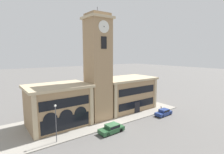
{
  "coord_description": "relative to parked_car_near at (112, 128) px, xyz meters",
  "views": [
    {
      "loc": [
        -17.91,
        -23.76,
        13.05
      ],
      "look_at": [
        1.85,
        3.03,
        8.63
      ],
      "focal_mm": 28.0,
      "sensor_mm": 36.0,
      "label": 1
    }
  ],
  "objects": [
    {
      "name": "ground_plane",
      "position": [
        1.5,
        1.43,
        -0.74
      ],
      "size": [
        300.0,
        300.0,
        0.0
      ],
      "primitive_type": "plane",
      "color": "#605E5B"
    },
    {
      "name": "sidewalk_kerb",
      "position": [
        1.5,
        7.67,
        -0.66
      ],
      "size": [
        38.18,
        12.47,
        0.15
      ],
      "color": "gray",
      "rests_on": "ground_plane"
    },
    {
      "name": "clock_tower",
      "position": [
        1.51,
        6.55,
        9.59
      ],
      "size": [
        4.89,
        4.89,
        21.74
      ],
      "color": "#9E7F5B",
      "rests_on": "ground_plane"
    },
    {
      "name": "town_hall_left_wing",
      "position": [
        -6.06,
        8.15,
        3.06
      ],
      "size": [
        11.05,
        8.14,
        7.54
      ],
      "color": "#9E7F5B",
      "rests_on": "ground_plane"
    },
    {
      "name": "town_hall_right_wing",
      "position": [
        10.24,
        8.15,
        3.06
      ],
      "size": [
        13.4,
        8.14,
        7.54
      ],
      "color": "#9E7F5B",
      "rests_on": "ground_plane"
    },
    {
      "name": "parked_car_near",
      "position": [
        0.0,
        0.0,
        0.0
      ],
      "size": [
        4.42,
        2.0,
        1.42
      ],
      "rotation": [
        0.0,
        0.0,
        3.17
      ],
      "color": "#285633",
      "rests_on": "ground_plane"
    },
    {
      "name": "parked_car_mid",
      "position": [
        13.78,
        -0.0,
        -0.03
      ],
      "size": [
        4.06,
        1.83,
        1.35
      ],
      "rotation": [
        0.0,
        0.0,
        3.17
      ],
      "color": "navy",
      "rests_on": "ground_plane"
    },
    {
      "name": "street_lamp",
      "position": [
        -8.57,
        2.05,
        3.15
      ],
      "size": [
        0.36,
        0.36,
        5.69
      ],
      "color": "#4C4C51",
      "rests_on": "sidewalk_kerb"
    },
    {
      "name": "bollard",
      "position": [
        15.46,
        2.0,
        -0.07
      ],
      "size": [
        0.18,
        0.18,
        1.06
      ],
      "color": "black",
      "rests_on": "sidewalk_kerb"
    }
  ]
}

